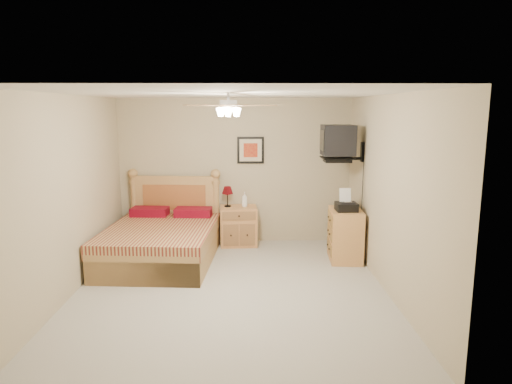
% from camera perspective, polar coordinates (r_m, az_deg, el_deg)
% --- Properties ---
extents(floor, '(4.50, 4.50, 0.00)m').
position_cam_1_polar(floor, '(6.08, -3.15, -12.10)').
color(floor, '#A19D92').
rests_on(floor, ground).
extents(ceiling, '(4.00, 4.50, 0.04)m').
position_cam_1_polar(ceiling, '(5.62, -3.41, 12.17)').
color(ceiling, white).
rests_on(ceiling, ground).
extents(wall_back, '(4.00, 0.04, 2.50)m').
position_cam_1_polar(wall_back, '(7.94, -2.63, 2.59)').
color(wall_back, tan).
rests_on(wall_back, ground).
extents(wall_front, '(4.00, 0.04, 2.50)m').
position_cam_1_polar(wall_front, '(3.54, -4.74, -7.28)').
color(wall_front, tan).
rests_on(wall_front, ground).
extents(wall_left, '(0.04, 4.50, 2.50)m').
position_cam_1_polar(wall_left, '(6.14, -22.28, -0.47)').
color(wall_left, tan).
rests_on(wall_left, ground).
extents(wall_right, '(0.04, 4.50, 2.50)m').
position_cam_1_polar(wall_right, '(5.98, 16.24, -0.37)').
color(wall_right, tan).
rests_on(wall_right, ground).
extents(bed, '(1.68, 2.13, 1.32)m').
position_cam_1_polar(bed, '(7.07, -11.91, -3.47)').
color(bed, '#B0864D').
rests_on(bed, ground).
extents(nightstand, '(0.64, 0.50, 0.67)m').
position_cam_1_polar(nightstand, '(7.88, -2.18, -4.25)').
color(nightstand, tan).
rests_on(nightstand, ground).
extents(table_lamp, '(0.19, 0.19, 0.35)m').
position_cam_1_polar(table_lamp, '(7.79, -3.58, -0.56)').
color(table_lamp, '#53070D').
rests_on(table_lamp, nightstand).
extents(lotion_bottle, '(0.10, 0.10, 0.25)m').
position_cam_1_polar(lotion_bottle, '(7.78, -1.44, -0.94)').
color(lotion_bottle, white).
rests_on(lotion_bottle, nightstand).
extents(framed_picture, '(0.46, 0.04, 0.46)m').
position_cam_1_polar(framed_picture, '(7.88, -0.68, 5.25)').
color(framed_picture, black).
rests_on(framed_picture, wall_back).
extents(dresser, '(0.51, 0.71, 0.80)m').
position_cam_1_polar(dresser, '(7.21, 11.11, -5.28)').
color(dresser, '#B38543').
rests_on(dresser, ground).
extents(fax_machine, '(0.32, 0.34, 0.33)m').
position_cam_1_polar(fax_machine, '(7.00, 11.25, -1.01)').
color(fax_machine, black).
rests_on(fax_machine, dresser).
extents(magazine_lower, '(0.30, 0.34, 0.03)m').
position_cam_1_polar(magazine_lower, '(7.32, 10.56, -1.70)').
color(magazine_lower, tan).
rests_on(magazine_lower, dresser).
extents(magazine_upper, '(0.31, 0.36, 0.02)m').
position_cam_1_polar(magazine_upper, '(7.34, 10.60, -1.48)').
color(magazine_upper, tan).
rests_on(magazine_upper, magazine_lower).
extents(wall_tv, '(0.56, 0.46, 0.58)m').
position_cam_1_polar(wall_tv, '(7.14, 11.39, 6.05)').
color(wall_tv, black).
rests_on(wall_tv, wall_right).
extents(ceiling_fan, '(1.14, 1.14, 0.28)m').
position_cam_1_polar(ceiling_fan, '(5.42, -3.48, 10.76)').
color(ceiling_fan, silver).
rests_on(ceiling_fan, ceiling).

